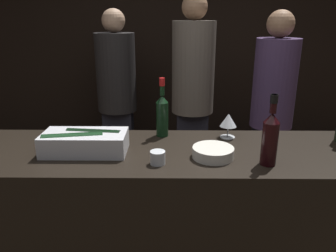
{
  "coord_description": "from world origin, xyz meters",
  "views": [
    {
      "loc": [
        0.02,
        -1.24,
        1.64
      ],
      "look_at": [
        0.0,
        0.34,
        1.11
      ],
      "focal_mm": 35.0,
      "sensor_mm": 36.0,
      "label": 1
    }
  ],
  "objects_px": {
    "bowl_white": "(213,152)",
    "person_grey_polo": "(117,93)",
    "red_wine_bottle_burgundy": "(162,113)",
    "ice_bin_with_bottles": "(84,141)",
    "person_in_hoodie": "(272,105)",
    "wine_glass": "(228,121)",
    "red_wine_bottle_black_foil": "(270,136)",
    "person_blond_tee": "(193,92)",
    "candle_votive": "(158,158)"
  },
  "relations": [
    {
      "from": "bowl_white",
      "to": "person_grey_polo",
      "type": "relative_size",
      "value": 0.12
    },
    {
      "from": "red_wine_bottle_burgundy",
      "to": "person_grey_polo",
      "type": "xyz_separation_m",
      "value": [
        -0.47,
        1.28,
        -0.17
      ]
    },
    {
      "from": "red_wine_bottle_burgundy",
      "to": "bowl_white",
      "type": "bearing_deg",
      "value": -50.37
    },
    {
      "from": "ice_bin_with_bottles",
      "to": "person_in_hoodie",
      "type": "bearing_deg",
      "value": 40.8
    },
    {
      "from": "bowl_white",
      "to": "wine_glass",
      "type": "xyz_separation_m",
      "value": [
        0.12,
        0.28,
        0.07
      ]
    },
    {
      "from": "ice_bin_with_bottles",
      "to": "red_wine_bottle_black_foil",
      "type": "height_order",
      "value": "red_wine_bottle_black_foil"
    },
    {
      "from": "person_in_hoodie",
      "to": "person_blond_tee",
      "type": "distance_m",
      "value": 0.67
    },
    {
      "from": "person_blond_tee",
      "to": "person_grey_polo",
      "type": "relative_size",
      "value": 1.06
    },
    {
      "from": "bowl_white",
      "to": "person_in_hoodie",
      "type": "height_order",
      "value": "person_in_hoodie"
    },
    {
      "from": "red_wine_bottle_burgundy",
      "to": "person_in_hoodie",
      "type": "relative_size",
      "value": 0.2
    },
    {
      "from": "candle_votive",
      "to": "person_blond_tee",
      "type": "height_order",
      "value": "person_blond_tee"
    },
    {
      "from": "red_wine_bottle_burgundy",
      "to": "person_in_hoodie",
      "type": "bearing_deg",
      "value": 43.69
    },
    {
      "from": "ice_bin_with_bottles",
      "to": "candle_votive",
      "type": "xyz_separation_m",
      "value": [
        0.37,
        -0.13,
        -0.03
      ]
    },
    {
      "from": "red_wine_bottle_black_foil",
      "to": "person_grey_polo",
      "type": "xyz_separation_m",
      "value": [
        -0.97,
        1.66,
        -0.17
      ]
    },
    {
      "from": "bowl_white",
      "to": "person_blond_tee",
      "type": "distance_m",
      "value": 1.32
    },
    {
      "from": "ice_bin_with_bottles",
      "to": "person_in_hoodie",
      "type": "relative_size",
      "value": 0.25
    },
    {
      "from": "person_blond_tee",
      "to": "wine_glass",
      "type": "bearing_deg",
      "value": 2.41
    },
    {
      "from": "candle_votive",
      "to": "person_grey_polo",
      "type": "relative_size",
      "value": 0.04
    },
    {
      "from": "ice_bin_with_bottles",
      "to": "wine_glass",
      "type": "relative_size",
      "value": 2.98
    },
    {
      "from": "red_wine_bottle_burgundy",
      "to": "person_grey_polo",
      "type": "height_order",
      "value": "person_grey_polo"
    },
    {
      "from": "candle_votive",
      "to": "ice_bin_with_bottles",
      "type": "bearing_deg",
      "value": 160.22
    },
    {
      "from": "bowl_white",
      "to": "red_wine_bottle_black_foil",
      "type": "bearing_deg",
      "value": -16.95
    },
    {
      "from": "candle_votive",
      "to": "person_blond_tee",
      "type": "distance_m",
      "value": 1.42
    },
    {
      "from": "person_in_hoodie",
      "to": "person_blond_tee",
      "type": "xyz_separation_m",
      "value": [
        -0.64,
        0.18,
        0.07
      ]
    },
    {
      "from": "ice_bin_with_bottles",
      "to": "wine_glass",
      "type": "distance_m",
      "value": 0.79
    },
    {
      "from": "candle_votive",
      "to": "wine_glass",
      "type": "bearing_deg",
      "value": 43.15
    },
    {
      "from": "ice_bin_with_bottles",
      "to": "candle_votive",
      "type": "distance_m",
      "value": 0.4
    },
    {
      "from": "red_wine_bottle_burgundy",
      "to": "person_grey_polo",
      "type": "bearing_deg",
      "value": 110.03
    },
    {
      "from": "red_wine_bottle_burgundy",
      "to": "person_in_hoodie",
      "type": "distance_m",
      "value": 1.23
    },
    {
      "from": "person_grey_polo",
      "to": "person_in_hoodie",
      "type": "bearing_deg",
      "value": 51.16
    },
    {
      "from": "person_blond_tee",
      "to": "person_in_hoodie",
      "type": "bearing_deg",
      "value": 69.89
    },
    {
      "from": "ice_bin_with_bottles",
      "to": "red_wine_bottle_black_foil",
      "type": "relative_size",
      "value": 1.26
    },
    {
      "from": "ice_bin_with_bottles",
      "to": "candle_votive",
      "type": "relative_size",
      "value": 5.87
    },
    {
      "from": "candle_votive",
      "to": "person_blond_tee",
      "type": "bearing_deg",
      "value": 79.98
    },
    {
      "from": "bowl_white",
      "to": "red_wine_bottle_burgundy",
      "type": "xyz_separation_m",
      "value": [
        -0.25,
        0.31,
        0.11
      ]
    },
    {
      "from": "red_wine_bottle_black_foil",
      "to": "person_blond_tee",
      "type": "height_order",
      "value": "person_blond_tee"
    },
    {
      "from": "candle_votive",
      "to": "bowl_white",
      "type": "bearing_deg",
      "value": 16.01
    },
    {
      "from": "red_wine_bottle_black_foil",
      "to": "red_wine_bottle_burgundy",
      "type": "bearing_deg",
      "value": 142.58
    },
    {
      "from": "candle_votive",
      "to": "red_wine_bottle_black_foil",
      "type": "height_order",
      "value": "red_wine_bottle_black_foil"
    },
    {
      "from": "red_wine_bottle_black_foil",
      "to": "red_wine_bottle_burgundy",
      "type": "height_order",
      "value": "red_wine_bottle_burgundy"
    },
    {
      "from": "wine_glass",
      "to": "red_wine_bottle_black_foil",
      "type": "height_order",
      "value": "red_wine_bottle_black_foil"
    },
    {
      "from": "person_in_hoodie",
      "to": "person_blond_tee",
      "type": "relative_size",
      "value": 0.93
    },
    {
      "from": "wine_glass",
      "to": "person_blond_tee",
      "type": "height_order",
      "value": "person_blond_tee"
    },
    {
      "from": "person_in_hoodie",
      "to": "candle_votive",
      "type": "bearing_deg",
      "value": -74.41
    },
    {
      "from": "red_wine_bottle_burgundy",
      "to": "person_blond_tee",
      "type": "xyz_separation_m",
      "value": [
        0.24,
        1.02,
        -0.1
      ]
    },
    {
      "from": "ice_bin_with_bottles",
      "to": "person_blond_tee",
      "type": "bearing_deg",
      "value": 63.95
    },
    {
      "from": "person_grey_polo",
      "to": "candle_votive",
      "type": "bearing_deg",
      "value": -5.39
    },
    {
      "from": "wine_glass",
      "to": "person_blond_tee",
      "type": "distance_m",
      "value": 1.05
    },
    {
      "from": "ice_bin_with_bottles",
      "to": "bowl_white",
      "type": "relative_size",
      "value": 2.07
    },
    {
      "from": "candle_votive",
      "to": "red_wine_bottle_black_foil",
      "type": "xyz_separation_m",
      "value": [
        0.51,
        0.0,
        0.11
      ]
    }
  ]
}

